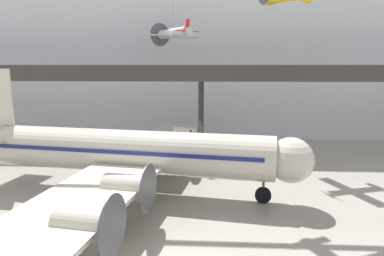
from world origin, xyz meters
TOP-DOWN VIEW (x-y plane):
  - hangar_back_wall at (0.00, 35.72)m, footprint 140.00×3.00m
  - mezzanine_walkway at (0.00, 26.59)m, footprint 110.00×3.20m
  - airliner_silver_main at (-6.17, 11.44)m, footprint 31.85×36.50m
  - suspended_plane_silver_racer at (-3.50, 26.94)m, footprint 7.23×7.01m

SIDE VIEW (x-z plane):
  - airliner_silver_main at x=-6.17m, z-range -1.71..9.01m
  - mezzanine_walkway at x=0.00m, z-range 3.84..14.92m
  - hangar_back_wall at x=0.00m, z-range 0.00..28.19m
  - suspended_plane_silver_racer at x=-3.50m, z-range 10.10..19.83m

